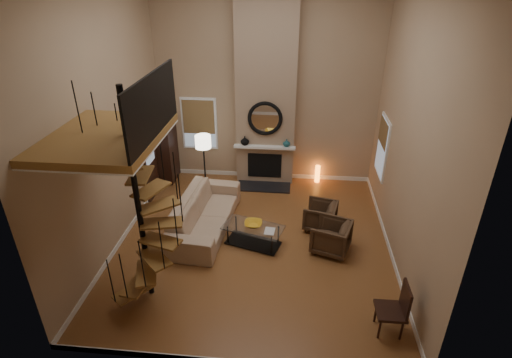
# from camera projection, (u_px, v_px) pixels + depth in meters

# --- Properties ---
(ground) EXTENTS (6.00, 6.50, 0.01)m
(ground) POSITION_uv_depth(u_px,v_px,m) (254.00, 242.00, 9.22)
(ground) COLOR #9F6533
(ground) RESTS_ON ground
(back_wall) EXTENTS (6.00, 0.02, 5.50)m
(back_wall) POSITION_uv_depth(u_px,v_px,m) (267.00, 85.00, 10.81)
(back_wall) COLOR tan
(back_wall) RESTS_ON ground
(front_wall) EXTENTS (6.00, 0.02, 5.50)m
(front_wall) POSITION_uv_depth(u_px,v_px,m) (227.00, 218.00, 5.08)
(front_wall) COLOR tan
(front_wall) RESTS_ON ground
(left_wall) EXTENTS (0.02, 6.50, 5.50)m
(left_wall) POSITION_uv_depth(u_px,v_px,m) (107.00, 122.00, 8.21)
(left_wall) COLOR tan
(left_wall) RESTS_ON ground
(right_wall) EXTENTS (0.02, 6.50, 5.50)m
(right_wall) POSITION_uv_depth(u_px,v_px,m) (411.00, 133.00, 7.68)
(right_wall) COLOR tan
(right_wall) RESTS_ON ground
(baseboard_back) EXTENTS (6.00, 0.02, 0.12)m
(baseboard_back) POSITION_uv_depth(u_px,v_px,m) (265.00, 175.00, 12.05)
(baseboard_back) COLOR white
(baseboard_back) RESTS_ON ground
(baseboard_left) EXTENTS (0.02, 6.50, 0.12)m
(baseboard_left) POSITION_uv_depth(u_px,v_px,m) (127.00, 232.00, 9.45)
(baseboard_left) COLOR white
(baseboard_left) RESTS_ON ground
(baseboard_right) EXTENTS (0.02, 6.50, 0.12)m
(baseboard_right) POSITION_uv_depth(u_px,v_px,m) (389.00, 247.00, 8.93)
(baseboard_right) COLOR white
(baseboard_right) RESTS_ON ground
(chimney_breast) EXTENTS (1.60, 0.38, 5.50)m
(chimney_breast) POSITION_uv_depth(u_px,v_px,m) (266.00, 87.00, 10.64)
(chimney_breast) COLOR #967B61
(chimney_breast) RESTS_ON ground
(hearth) EXTENTS (1.50, 0.60, 0.04)m
(hearth) POSITION_uv_depth(u_px,v_px,m) (264.00, 187.00, 11.48)
(hearth) COLOR black
(hearth) RESTS_ON ground
(firebox) EXTENTS (0.95, 0.02, 0.72)m
(firebox) POSITION_uv_depth(u_px,v_px,m) (265.00, 165.00, 11.49)
(firebox) COLOR black
(firebox) RESTS_ON chimney_breast
(mantel) EXTENTS (1.70, 0.18, 0.06)m
(mantel) POSITION_uv_depth(u_px,v_px,m) (265.00, 147.00, 11.14)
(mantel) COLOR white
(mantel) RESTS_ON chimney_breast
(mirror_frame) EXTENTS (0.94, 0.10, 0.94)m
(mirror_frame) POSITION_uv_depth(u_px,v_px,m) (265.00, 119.00, 10.82)
(mirror_frame) COLOR black
(mirror_frame) RESTS_ON chimney_breast
(mirror_disc) EXTENTS (0.80, 0.01, 0.80)m
(mirror_disc) POSITION_uv_depth(u_px,v_px,m) (265.00, 119.00, 10.83)
(mirror_disc) COLOR white
(mirror_disc) RESTS_ON chimney_breast
(vase_left) EXTENTS (0.24, 0.24, 0.25)m
(vase_left) POSITION_uv_depth(u_px,v_px,m) (245.00, 141.00, 11.15)
(vase_left) COLOR black
(vase_left) RESTS_ON mantel
(vase_right) EXTENTS (0.20, 0.20, 0.21)m
(vase_right) POSITION_uv_depth(u_px,v_px,m) (287.00, 143.00, 11.06)
(vase_right) COLOR #174951
(vase_right) RESTS_ON mantel
(window_back) EXTENTS (1.02, 0.06, 1.52)m
(window_back) POSITION_uv_depth(u_px,v_px,m) (199.00, 123.00, 11.47)
(window_back) COLOR white
(window_back) RESTS_ON back_wall
(window_right) EXTENTS (0.06, 1.02, 1.52)m
(window_right) POSITION_uv_depth(u_px,v_px,m) (382.00, 146.00, 9.97)
(window_right) COLOR white
(window_right) RESTS_ON right_wall
(entry_door) EXTENTS (0.10, 1.05, 2.16)m
(entry_door) POSITION_uv_depth(u_px,v_px,m) (149.00, 161.00, 10.58)
(entry_door) COLOR white
(entry_door) RESTS_ON ground
(loft) EXTENTS (1.70, 2.20, 1.09)m
(loft) POSITION_uv_depth(u_px,v_px,m) (112.00, 134.00, 6.31)
(loft) COLOR olive
(loft) RESTS_ON left_wall
(spiral_stair) EXTENTS (1.47, 1.47, 4.06)m
(spiral_stair) POSITION_uv_depth(u_px,v_px,m) (141.00, 213.00, 6.97)
(spiral_stair) COLOR black
(spiral_stair) RESTS_ON ground
(hutch) EXTENTS (0.39, 0.82, 1.83)m
(hutch) POSITION_uv_depth(u_px,v_px,m) (167.00, 150.00, 11.49)
(hutch) COLOR black
(hutch) RESTS_ON ground
(sofa) EXTENTS (1.33, 2.93, 0.83)m
(sofa) POSITION_uv_depth(u_px,v_px,m) (204.00, 213.00, 9.56)
(sofa) COLOR tan
(sofa) RESTS_ON ground
(armchair_near) EXTENTS (0.87, 0.85, 0.66)m
(armchair_near) POSITION_uv_depth(u_px,v_px,m) (323.00, 216.00, 9.51)
(armchair_near) COLOR #483221
(armchair_near) RESTS_ON ground
(armchair_far) EXTENTS (0.99, 0.97, 0.71)m
(armchair_far) POSITION_uv_depth(u_px,v_px,m) (334.00, 238.00, 8.76)
(armchair_far) COLOR #483221
(armchair_far) RESTS_ON ground
(coffee_table) EXTENTS (1.44, 1.00, 0.48)m
(coffee_table) POSITION_uv_depth(u_px,v_px,m) (253.00, 233.00, 9.02)
(coffee_table) COLOR silver
(coffee_table) RESTS_ON ground
(bowl) EXTENTS (0.39, 0.39, 0.10)m
(bowl) POSITION_uv_depth(u_px,v_px,m) (253.00, 224.00, 8.97)
(bowl) COLOR yellow
(bowl) RESTS_ON coffee_table
(book) EXTENTS (0.24, 0.31, 0.03)m
(book) POSITION_uv_depth(u_px,v_px,m) (268.00, 231.00, 8.77)
(book) COLOR gray
(book) RESTS_ON coffee_table
(floor_lamp) EXTENTS (0.41, 0.41, 1.72)m
(floor_lamp) POSITION_uv_depth(u_px,v_px,m) (203.00, 147.00, 10.50)
(floor_lamp) COLOR black
(floor_lamp) RESTS_ON ground
(accent_lamp) EXTENTS (0.14, 0.14, 0.51)m
(accent_lamp) POSITION_uv_depth(u_px,v_px,m) (317.00, 174.00, 11.68)
(accent_lamp) COLOR orange
(accent_lamp) RESTS_ON ground
(side_chair) EXTENTS (0.49, 0.49, 1.00)m
(side_chair) POSITION_uv_depth(u_px,v_px,m) (397.00, 308.00, 6.72)
(side_chair) COLOR black
(side_chair) RESTS_ON ground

